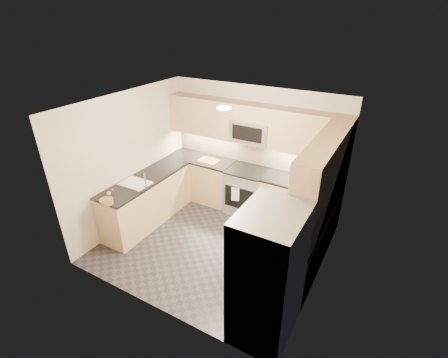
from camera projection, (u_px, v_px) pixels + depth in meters
floor at (214, 244)px, 5.80m from camera, size 3.60×3.20×0.00m
ceiling at (212, 105)px, 4.64m from camera, size 3.60×3.20×0.02m
wall_back at (255, 149)px, 6.45m from camera, size 3.60×0.02×2.50m
wall_front at (146, 236)px, 3.99m from camera, size 3.60×0.02×2.50m
wall_left at (130, 160)px, 6.01m from camera, size 0.02×3.20×2.50m
wall_right at (326, 213)px, 4.43m from camera, size 0.02×3.20×2.50m
base_cab_back_left at (202, 179)px, 7.07m from camera, size 1.42×0.60×0.90m
base_cab_back_right at (299, 205)px, 6.12m from camera, size 1.42×0.60×0.90m
base_cab_right at (301, 246)px, 5.05m from camera, size 0.60×1.70×0.90m
base_cab_peninsula at (147, 201)px, 6.24m from camera, size 0.60×2.00×0.90m
countertop_back_left at (201, 159)px, 6.85m from camera, size 1.42×0.63×0.04m
countertop_back_right at (302, 183)px, 5.90m from camera, size 1.42×0.63×0.04m
countertop_right at (305, 221)px, 4.83m from camera, size 0.63×1.70×0.04m
countertop_peninsula at (145, 179)px, 6.03m from camera, size 0.63×2.00×0.04m
upper_cab_back at (252, 124)px, 6.05m from camera, size 3.60×0.35×0.75m
upper_cab_right at (324, 165)px, 4.46m from camera, size 0.35×1.95×0.75m
backsplash_back at (255, 152)px, 6.48m from camera, size 3.60×0.01×0.51m
backsplash_right at (332, 201)px, 4.81m from camera, size 0.01×2.30×0.51m
gas_range at (246, 191)px, 6.57m from camera, size 0.76×0.65×0.91m
range_cooktop at (247, 171)px, 6.36m from camera, size 0.76×0.65×0.03m
oven_door_glass at (239, 199)px, 6.32m from camera, size 0.62×0.02×0.45m
oven_handle at (239, 187)px, 6.18m from camera, size 0.60×0.02×0.02m
microwave at (251, 131)px, 6.09m from camera, size 0.76×0.40×0.40m
microwave_door at (247, 134)px, 5.93m from camera, size 0.60×0.01×0.28m
refrigerator at (268, 276)px, 3.86m from camera, size 0.70×0.90×1.80m
fridge_handle_left at (233, 271)px, 3.86m from camera, size 0.02×0.02×1.20m
fridge_handle_right at (247, 254)px, 4.14m from camera, size 0.02×0.02×1.20m
sink_basin at (136, 187)px, 5.85m from camera, size 0.52×0.38×0.16m
faucet at (145, 180)px, 5.65m from camera, size 0.03×0.03×0.28m
utensil_bowl at (323, 186)px, 5.56m from camera, size 0.35×0.35×0.17m
cutting_board at (209, 160)px, 6.71m from camera, size 0.42×0.31×0.01m
fruit_basket at (107, 201)px, 5.21m from camera, size 0.28×0.28×0.08m
fruit_apple at (112, 190)px, 5.38m from camera, size 0.06×0.06×0.06m
fruit_pear at (109, 193)px, 5.30m from camera, size 0.06×0.06×0.06m
dish_towel_check at (235, 194)px, 6.27m from camera, size 0.15×0.06×0.29m
fruit_orange at (109, 193)px, 5.30m from camera, size 0.06×0.06×0.06m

